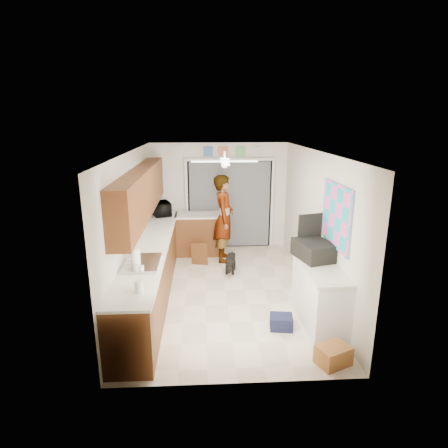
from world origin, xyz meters
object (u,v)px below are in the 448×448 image
object	(u,v)px
cardboard_box	(333,355)
navy_crate	(281,322)
paper_towel_roll	(136,257)
man	(224,218)
dog	(231,263)
suitcase	(314,250)
microwave	(161,209)

from	to	relation	value
cardboard_box	navy_crate	world-z (taller)	cardboard_box
paper_towel_roll	man	xyz separation A→B (m)	(1.44, 2.58, -0.12)
paper_towel_roll	dog	world-z (taller)	paper_towel_roll
suitcase	navy_crate	size ratio (longest dim) A/B	1.92
cardboard_box	navy_crate	size ratio (longest dim) A/B	1.21
microwave	navy_crate	world-z (taller)	microwave
microwave	suitcase	xyz separation A→B (m)	(2.64, -2.85, -0.01)
navy_crate	suitcase	bearing A→B (deg)	37.60
microwave	cardboard_box	world-z (taller)	microwave
man	dog	world-z (taller)	man
dog	cardboard_box	bearing A→B (deg)	-58.78
suitcase	dog	bearing A→B (deg)	108.85
paper_towel_roll	cardboard_box	world-z (taller)	paper_towel_roll
microwave	suitcase	world-z (taller)	microwave
cardboard_box	man	world-z (taller)	man
microwave	paper_towel_roll	world-z (taller)	microwave
suitcase	navy_crate	xyz separation A→B (m)	(-0.56, -0.43, -0.98)
dog	paper_towel_roll	bearing A→B (deg)	-117.81
man	navy_crate	bearing A→B (deg)	-159.24
suitcase	man	xyz separation A→B (m)	(-1.26, 2.44, -0.13)
paper_towel_roll	suitcase	world-z (taller)	suitcase
man	dog	bearing A→B (deg)	-165.11
man	dog	size ratio (longest dim) A/B	3.71
cardboard_box	man	xyz separation A→B (m)	(-1.19, 3.75, 0.82)
suitcase	navy_crate	distance (m)	1.20
suitcase	cardboard_box	world-z (taller)	suitcase
microwave	suitcase	size ratio (longest dim) A/B	0.84
cardboard_box	navy_crate	xyz separation A→B (m)	(-0.49, 0.88, -0.02)
navy_crate	man	distance (m)	3.08
microwave	man	distance (m)	1.45
paper_towel_roll	man	world-z (taller)	man
paper_towel_roll	man	distance (m)	2.96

